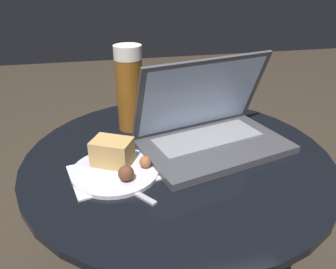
{
  "coord_description": "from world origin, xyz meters",
  "views": [
    {
      "loc": [
        -0.17,
        -0.69,
        0.91
      ],
      "look_at": [
        -0.03,
        -0.03,
        0.57
      ],
      "focal_mm": 35.0,
      "sensor_mm": 36.0,
      "label": 1
    }
  ],
  "objects": [
    {
      "name": "beer_glass",
      "position": [
        -0.1,
        0.17,
        0.62
      ],
      "size": [
        0.07,
        0.07,
        0.24
      ],
      "color": "brown",
      "rests_on": "table"
    },
    {
      "name": "fork",
      "position": [
        -0.15,
        -0.11,
        0.5
      ],
      "size": [
        0.12,
        0.15,
        0.01
      ],
      "color": "#B2B2B7",
      "rests_on": "table"
    },
    {
      "name": "napkin",
      "position": [
        -0.16,
        -0.06,
        0.5
      ],
      "size": [
        0.23,
        0.18,
        0.0
      ],
      "color": "white",
      "rests_on": "table"
    },
    {
      "name": "laptop",
      "position": [
        0.09,
        0.02,
        0.54
      ],
      "size": [
        0.41,
        0.31,
        0.23
      ],
      "color": "#47474C",
      "rests_on": "table"
    },
    {
      "name": "snack_plate",
      "position": [
        -0.16,
        -0.05,
        0.52
      ],
      "size": [
        0.2,
        0.2,
        0.07
      ],
      "color": "silver",
      "rests_on": "table"
    },
    {
      "name": "table",
      "position": [
        0.0,
        0.0,
        0.39
      ],
      "size": [
        0.76,
        0.76,
        0.5
      ],
      "color": "black",
      "rests_on": "ground_plane"
    }
  ]
}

